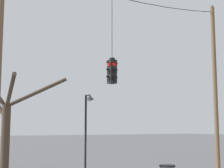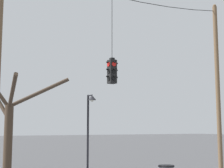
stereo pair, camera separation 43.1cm
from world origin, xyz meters
name	(u,v)px [view 1 (the left image)]	position (x,y,z in m)	size (l,w,h in m)	color
utility_pole_right	(215,87)	(5.91, 0.14, 4.72)	(0.24, 0.24, 9.45)	brown
traffic_light_over_intersection	(112,71)	(-0.84, 0.14, 5.04)	(0.58, 0.58, 4.17)	black
street_lamp	(88,114)	(0.25, 4.59, 3.26)	(0.47, 0.81, 4.38)	black
bare_tree	(8,121)	(-3.90, 6.10, 2.82)	(4.90, 4.00, 5.81)	#423326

